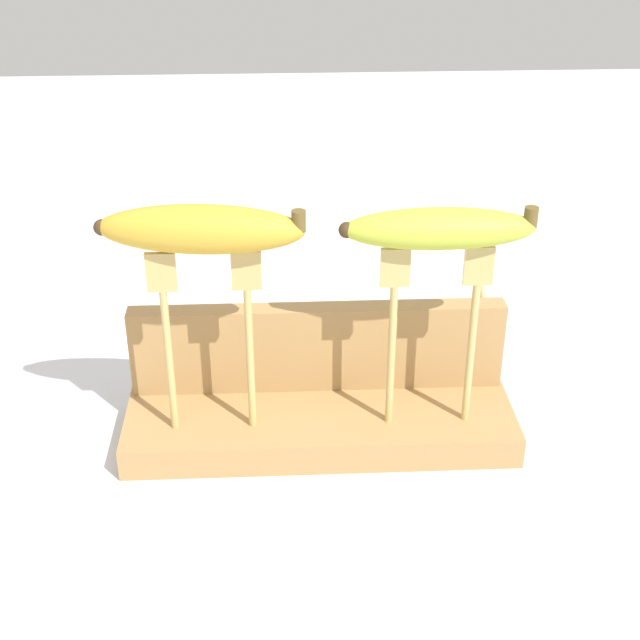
{
  "coord_description": "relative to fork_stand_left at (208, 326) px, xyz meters",
  "views": [
    {
      "loc": [
        -0.04,
        -0.72,
        0.53
      ],
      "look_at": [
        0.0,
        0.0,
        0.13
      ],
      "focal_mm": 50.75,
      "sensor_mm": 36.0,
      "label": 1
    }
  ],
  "objects": [
    {
      "name": "ground_plane",
      "position": [
        0.1,
        0.02,
        -0.14
      ],
      "size": [
        3.0,
        3.0,
        0.0
      ],
      "primitive_type": "plane",
      "color": "silver"
    },
    {
      "name": "board_backstop",
      "position": [
        0.1,
        0.07,
        -0.06
      ],
      "size": [
        0.37,
        0.02,
        0.09
      ],
      "primitive_type": "cube",
      "color": "#A87F4C",
      "rests_on": "wooden_board"
    },
    {
      "name": "fork_stand_left",
      "position": [
        0.0,
        0.0,
        0.0
      ],
      "size": [
        0.1,
        0.01,
        0.18
      ],
      "color": "tan",
      "rests_on": "wooden_board"
    },
    {
      "name": "wooden_board",
      "position": [
        0.1,
        0.02,
        -0.12
      ],
      "size": [
        0.37,
        0.12,
        0.03
      ],
      "primitive_type": "cube",
      "color": "#A87F4C",
      "rests_on": "ground"
    },
    {
      "name": "banana_raised_left",
      "position": [
        -0.0,
        0.0,
        0.09
      ],
      "size": [
        0.18,
        0.06,
        0.04
      ],
      "color": "gold",
      "rests_on": "fork_stand_left"
    },
    {
      "name": "banana_raised_right",
      "position": [
        0.2,
        0.0,
        0.09
      ],
      "size": [
        0.17,
        0.05,
        0.04
      ],
      "color": "#B2C138",
      "rests_on": "fork_stand_right"
    },
    {
      "name": "fork_stand_right",
      "position": [
        0.2,
        0.0,
        -0.0
      ],
      "size": [
        0.1,
        0.01,
        0.18
      ],
      "color": "tan",
      "rests_on": "wooden_board"
    },
    {
      "name": "fork_fallen_near",
      "position": [
        0.34,
        0.41,
        -0.13
      ],
      "size": [
        0.04,
        0.19,
        0.01
      ],
      "color": "tan",
      "rests_on": "ground"
    }
  ]
}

